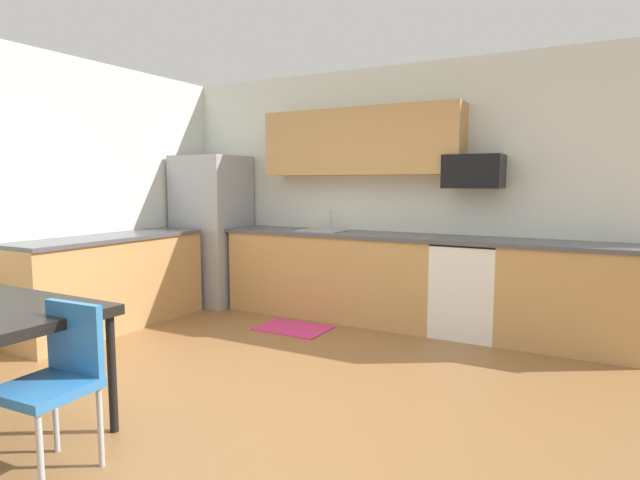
{
  "coord_description": "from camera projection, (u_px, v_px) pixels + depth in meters",
  "views": [
    {
      "loc": [
        2.06,
        -2.74,
        1.47
      ],
      "look_at": [
        0.0,
        1.0,
        1.0
      ],
      "focal_mm": 29.41,
      "sensor_mm": 36.0,
      "label": 1
    }
  ],
  "objects": [
    {
      "name": "cabinet_run_back_right",
      "position": [
        570.0,
        299.0,
        4.62
      ],
      "size": [
        1.19,
        0.6,
        0.9
      ],
      "primitive_type": "cube",
      "color": "tan",
      "rests_on": "ground"
    },
    {
      "name": "oven_range",
      "position": [
        468.0,
        288.0,
        5.05
      ],
      "size": [
        0.6,
        0.6,
        0.91
      ],
      "color": "white",
      "rests_on": "ground"
    },
    {
      "name": "chair_near_table",
      "position": [
        58.0,
        373.0,
        2.66
      ],
      "size": [
        0.42,
        0.42,
        0.85
      ],
      "color": "#2D72B7",
      "rests_on": "ground"
    },
    {
      "name": "floor_mat",
      "position": [
        293.0,
        328.0,
        5.29
      ],
      "size": [
        0.7,
        0.5,
        0.01
      ],
      "primitive_type": "cube",
      "color": "#CC3372",
      "rests_on": "ground"
    },
    {
      "name": "ground_plane",
      "position": [
        249.0,
        401.0,
        3.53
      ],
      "size": [
        12.0,
        12.0,
        0.0
      ],
      "primitive_type": "plane",
      "color": "olive"
    },
    {
      "name": "countertop_back",
      "position": [
        380.0,
        236.0,
        5.43
      ],
      "size": [
        4.8,
        0.64,
        0.04
      ],
      "primitive_type": "cube",
      "color": "#4C4C51",
      "rests_on": "cabinet_run_back"
    },
    {
      "name": "wall_left",
      "position": [
        5.0,
        196.0,
        4.66
      ],
      "size": [
        0.1,
        5.8,
        2.7
      ],
      "primitive_type": "cube",
      "color": "silver",
      "rests_on": "ground"
    },
    {
      "name": "cabinet_run_left",
      "position": [
        111.0,
        284.0,
        5.28
      ],
      "size": [
        0.6,
        2.0,
        0.9
      ],
      "primitive_type": "cube",
      "color": "tan",
      "rests_on": "ground"
    },
    {
      "name": "microwave",
      "position": [
        474.0,
        172.0,
        5.01
      ],
      "size": [
        0.54,
        0.36,
        0.32
      ],
      "primitive_type": "cube",
      "color": "black"
    },
    {
      "name": "refrigerator",
      "position": [
        212.0,
        230.0,
        6.41
      ],
      "size": [
        0.76,
        0.7,
        1.79
      ],
      "primitive_type": "cube",
      "color": "#9EA0A5",
      "rests_on": "ground"
    },
    {
      "name": "sink_faucet",
      "position": [
        330.0,
        221.0,
        5.9
      ],
      "size": [
        0.02,
        0.02,
        0.24
      ],
      "primitive_type": "cylinder",
      "color": "#B2B5BA",
      "rests_on": "countertop_back"
    },
    {
      "name": "countertop_left",
      "position": [
        109.0,
        238.0,
        5.23
      ],
      "size": [
        0.64,
        2.0,
        0.04
      ],
      "primitive_type": "cube",
      "color": "#4C4C51",
      "rests_on": "cabinet_run_left"
    },
    {
      "name": "sink_basin",
      "position": [
        323.0,
        236.0,
        5.77
      ],
      "size": [
        0.48,
        0.4,
        0.14
      ],
      "primitive_type": "cube",
      "color": "#A5A8AD",
      "rests_on": "countertop_back"
    },
    {
      "name": "upper_cabinets_back",
      "position": [
        360.0,
        142.0,
        5.58
      ],
      "size": [
        2.2,
        0.34,
        0.7
      ],
      "primitive_type": "cube",
      "color": "tan"
    },
    {
      "name": "wall_back",
      "position": [
        393.0,
        194.0,
        5.69
      ],
      "size": [
        5.8,
        0.1,
        2.7
      ],
      "primitive_type": "cube",
      "color": "silver",
      "rests_on": "ground"
    },
    {
      "name": "cabinet_run_back",
      "position": [
        332.0,
        276.0,
        5.76
      ],
      "size": [
        2.36,
        0.6,
        0.9
      ],
      "primitive_type": "cube",
      "color": "tan",
      "rests_on": "ground"
    }
  ]
}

